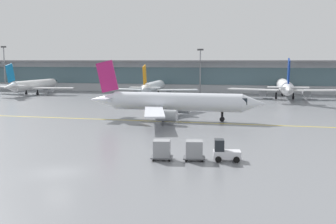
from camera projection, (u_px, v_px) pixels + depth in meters
The scene contains 12 objects.
ground_plane at pixel (58, 172), 35.53m from camera, with size 400.00×400.00×0.00m, color slate.
taxiway_centreline_stripe at pixel (174, 122), 64.69m from camera, with size 110.00×0.36×0.01m, color yellow.
terminal_concourse at pixel (200, 76), 126.42m from camera, with size 179.12×11.00×9.60m.
gate_airplane_0 at pixel (34, 85), 116.60m from camera, with size 24.81×26.70×8.85m.
gate_airplane_1 at pixel (153, 87), 109.90m from camera, with size 24.08×25.88×8.58m.
gate_airplane_2 at pixel (285, 87), 103.69m from camera, with size 28.48×30.52×10.14m.
taxiing_regional_jet at pixel (174, 102), 66.36m from camera, with size 29.17×27.16×9.67m.
baggage_tug at pixel (225, 152), 39.50m from camera, with size 2.77×1.92×2.10m.
cargo_dolly_lead at pixel (194, 150), 39.68m from camera, with size 2.30×1.87×1.94m.
cargo_dolly_trailing at pixel (162, 149), 39.90m from camera, with size 2.30×1.87×1.94m.
apron_light_mast_0 at pixel (4, 66), 131.62m from camera, with size 1.80×0.36×14.10m.
apron_light_mast_1 at pixel (200, 69), 119.81m from camera, with size 1.80×0.36×12.92m.
Camera 1 is at (16.43, -31.90, 9.61)m, focal length 44.05 mm.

